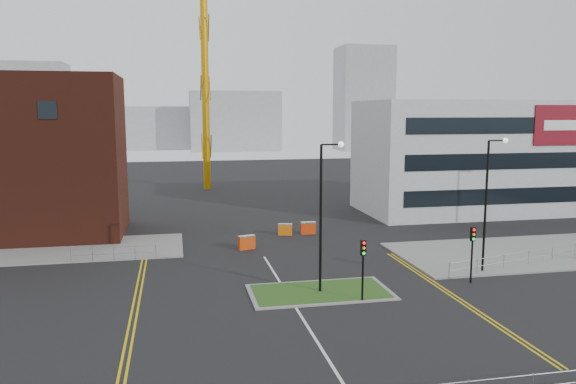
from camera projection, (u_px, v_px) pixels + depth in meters
name	position (u px, v px, depth m)	size (l,w,h in m)	color
ground	(322.00, 350.00, 25.94)	(200.00, 200.00, 0.00)	black
pavement_right	(548.00, 251.00, 43.85)	(24.00, 10.00, 0.12)	slate
island_kerb	(320.00, 292.00, 34.08)	(8.60, 4.60, 0.08)	slate
grass_island	(320.00, 292.00, 34.08)	(8.00, 4.00, 0.12)	#224717
office_block	(477.00, 156.00, 61.20)	(25.00, 12.20, 12.00)	#ABAEB0
tower_crane	(244.00, 3.00, 77.93)	(50.94, 16.57, 37.15)	#C6870B
streetlamp_island	(324.00, 205.00, 33.35)	(1.46, 0.36, 9.18)	black
streetlamp_right_near	(489.00, 194.00, 37.66)	(1.46, 0.36, 9.18)	black
traffic_light_island	(363.00, 259.00, 32.15)	(0.28, 0.33, 3.65)	black
traffic_light_right	(473.00, 244.00, 35.67)	(0.28, 0.33, 3.65)	black
railing_left	(114.00, 251.00, 41.11)	(6.05, 0.05, 1.10)	gray
railing_right	(553.00, 251.00, 41.02)	(19.05, 5.05, 1.10)	gray
centre_line	(312.00, 333.00, 27.88)	(0.15, 30.00, 0.01)	silver
yellow_left_a	(135.00, 294.00, 33.86)	(0.12, 24.00, 0.01)	gold
yellow_left_b	(140.00, 294.00, 33.91)	(0.12, 24.00, 0.01)	gold
yellow_right_a	(450.00, 295.00, 33.63)	(0.12, 20.00, 0.01)	gold
yellow_right_b	(454.00, 295.00, 33.69)	(0.12, 20.00, 0.01)	gold
skyline_a	(28.00, 110.00, 132.80)	(18.00, 12.00, 22.00)	gray
skyline_b	(235.00, 121.00, 152.80)	(24.00, 12.00, 16.00)	gray
skyline_c	(363.00, 99.00, 153.99)	(14.00, 12.00, 28.00)	gray
skyline_d	(168.00, 128.00, 159.23)	(30.00, 12.00, 12.00)	gray
barrier_left	(247.00, 242.00, 44.64)	(1.41, 0.79, 1.12)	#CB3D0B
barrier_mid	(285.00, 229.00, 49.72)	(1.29, 0.70, 1.03)	orange
barrier_right	(308.00, 227.00, 50.13)	(1.33, 0.46, 1.11)	red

